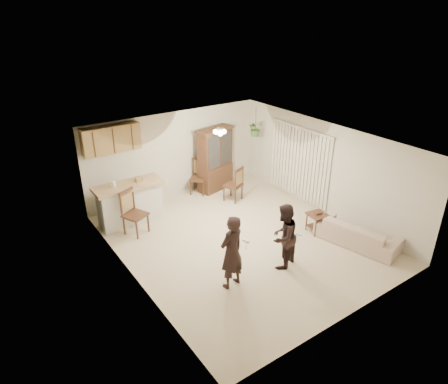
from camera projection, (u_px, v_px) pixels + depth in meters
floor at (241, 239)px, 9.78m from camera, size 6.50×6.50×0.00m
ceiling at (243, 142)px, 8.72m from camera, size 5.50×6.50×0.02m
wall_back at (175, 154)px, 11.67m from camera, size 5.50×0.02×2.50m
wall_front at (356, 260)px, 6.83m from camera, size 5.50×0.02×2.50m
wall_left at (130, 227)px, 7.84m from camera, size 0.02×6.50×2.50m
wall_right at (324, 168)px, 10.66m from camera, size 0.02×6.50×2.50m
breakfast_bar at (130, 205)px, 10.37m from camera, size 1.60×0.55×1.00m
bar_top at (128, 185)px, 10.13m from camera, size 1.75×0.70×0.08m
upper_cabinets at (111, 139)px, 10.19m from camera, size 1.50×0.34×0.70m
vertical_blinds at (299, 164)px, 11.38m from camera, size 0.06×2.30×2.10m
ceiling_fixture at (220, 132)px, 9.75m from camera, size 0.36×0.36×0.20m
hanging_plant at (255, 128)px, 11.96m from camera, size 0.43×0.37×0.48m
plant_cord at (256, 118)px, 11.82m from camera, size 0.01×0.01×0.65m
sofa at (358, 231)px, 9.44m from camera, size 1.14×1.99×0.73m
adult at (232, 248)px, 7.81m from camera, size 0.72×0.54×1.80m
child at (283, 239)px, 8.52m from camera, size 0.79×0.71×1.35m
china_hutch at (215, 160)px, 12.07m from camera, size 1.30×0.75×1.93m
side_table at (317, 222)px, 10.01m from camera, size 0.51×0.51×0.56m
chair_bar at (136, 222)px, 9.92m from camera, size 0.67×0.67×1.15m
chair_hutch_left at (198, 184)px, 12.07m from camera, size 0.66×0.66×1.06m
chair_hutch_right at (233, 191)px, 11.63m from camera, size 0.61×0.61×1.05m
controller_adult at (246, 241)px, 7.44m from camera, size 0.07×0.14×0.04m
controller_child at (299, 235)px, 8.24m from camera, size 0.08×0.13×0.04m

